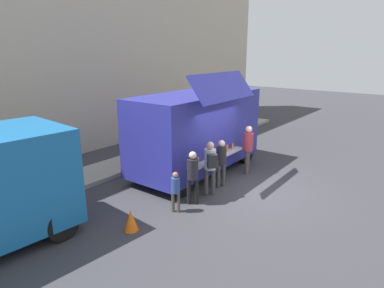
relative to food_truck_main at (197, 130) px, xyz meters
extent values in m
plane|color=#38383D|center=(-0.35, -2.38, -1.59)|extent=(60.00, 60.00, 0.00)
cube|color=#9E998E|center=(-4.00, 2.62, -1.52)|extent=(28.00, 1.60, 0.15)
cube|color=#C4B69B|center=(-3.00, 6.52, 3.30)|extent=(32.00, 2.40, 9.79)
cube|color=#2D2F99|center=(0.00, 0.02, 0.02)|extent=(5.50, 2.33, 2.62)
cube|color=#2D2F99|center=(-0.52, -1.41, 1.69)|extent=(3.01, 0.73, 0.85)
cube|color=black|center=(-0.53, -1.04, 0.33)|extent=(2.85, 0.16, 1.18)
cube|color=#B7B7BC|center=(-0.52, -1.25, -0.67)|extent=(3.01, 0.41, 0.05)
cylinder|color=yellow|center=(-1.60, -1.23, -0.52)|extent=(0.08, 0.08, 0.25)
cylinder|color=orange|center=(-1.18, -1.32, -0.55)|extent=(0.07, 0.07, 0.19)
cylinder|color=orange|center=(-0.72, -1.20, -0.54)|extent=(0.07, 0.07, 0.21)
cylinder|color=yellow|center=(-0.30, -1.25, -0.53)|extent=(0.07, 0.07, 0.22)
cylinder|color=orange|center=(0.13, -1.21, -0.52)|extent=(0.07, 0.07, 0.25)
cylinder|color=orange|center=(0.55, -1.18, -0.54)|extent=(0.07, 0.07, 0.21)
cube|color=black|center=(2.67, 0.08, 0.49)|extent=(0.12, 1.88, 1.15)
cylinder|color=black|center=(2.00, 1.02, -1.14)|extent=(0.90, 0.28, 0.90)
cylinder|color=black|center=(2.04, -0.89, -1.14)|extent=(0.90, 0.28, 0.90)
cylinder|color=black|center=(-2.05, 0.93, -1.14)|extent=(0.90, 0.28, 0.90)
cylinder|color=black|center=(-2.01, -0.98, -1.14)|extent=(0.90, 0.28, 0.90)
cube|color=black|center=(-5.14, 0.68, 0.23)|extent=(0.21, 1.90, 0.94)
cylinder|color=black|center=(-5.61, 1.75, -1.17)|extent=(0.84, 0.26, 0.84)
cylinder|color=black|center=(-5.76, -0.32, -1.17)|extent=(0.84, 0.26, 0.84)
cone|color=orange|center=(-4.46, -1.29, -1.32)|extent=(0.36, 0.36, 0.55)
cylinder|color=#2B6534|center=(4.22, 2.32, -1.11)|extent=(0.60, 0.60, 0.97)
cylinder|color=#484842|center=(-0.78, -1.47, -1.20)|extent=(0.12, 0.12, 0.78)
cylinder|color=#484842|center=(-0.59, -1.55, -1.20)|extent=(0.12, 0.12, 0.78)
cylinder|color=#232326|center=(-0.69, -1.51, -0.52)|extent=(0.32, 0.32, 0.59)
sphere|color=beige|center=(-0.69, -1.51, -0.11)|extent=(0.22, 0.22, 0.22)
cube|color=brown|center=(-0.93, -1.41, -0.76)|extent=(0.23, 0.19, 0.23)
cylinder|color=#494343|center=(-1.54, -1.52, -1.17)|extent=(0.13, 0.13, 0.84)
cylinder|color=#494343|center=(-1.37, -1.66, -1.17)|extent=(0.13, 0.13, 0.84)
cylinder|color=silver|center=(-1.45, -1.59, -0.43)|extent=(0.35, 0.35, 0.64)
sphere|color=#D8A58A|center=(-1.45, -1.59, 0.01)|extent=(0.24, 0.24, 0.24)
cube|color=#25252A|center=(-1.63, -1.80, -0.40)|extent=(0.34, 0.33, 0.41)
cylinder|color=black|center=(-2.38, -1.50, -1.20)|extent=(0.13, 0.13, 0.79)
cylinder|color=black|center=(-2.25, -1.67, -1.20)|extent=(0.13, 0.13, 0.79)
cylinder|color=#242329|center=(-2.31, -1.58, -0.50)|extent=(0.33, 0.33, 0.60)
sphere|color=beige|center=(-2.31, -1.58, -0.09)|extent=(0.22, 0.22, 0.22)
cylinder|color=#504445|center=(0.87, -1.62, -1.16)|extent=(0.14, 0.14, 0.87)
cylinder|color=#504445|center=(1.09, -1.53, -1.16)|extent=(0.14, 0.14, 0.87)
cylinder|color=#AE3540|center=(0.98, -1.57, -0.39)|extent=(0.36, 0.36, 0.66)
sphere|color=beige|center=(0.98, -1.57, 0.07)|extent=(0.25, 0.25, 0.25)
cylinder|color=#50473E|center=(-3.04, -1.45, -1.30)|extent=(0.09, 0.09, 0.58)
cylinder|color=#50473E|center=(-2.97, -1.59, -1.30)|extent=(0.09, 0.09, 0.58)
cylinder|color=#304A8D|center=(-3.00, -1.52, -0.79)|extent=(0.24, 0.24, 0.44)
sphere|color=#9A6B53|center=(-3.00, -1.52, -0.49)|extent=(0.16, 0.16, 0.16)
camera|label=1|loc=(-9.45, -7.14, 2.78)|focal=31.23mm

